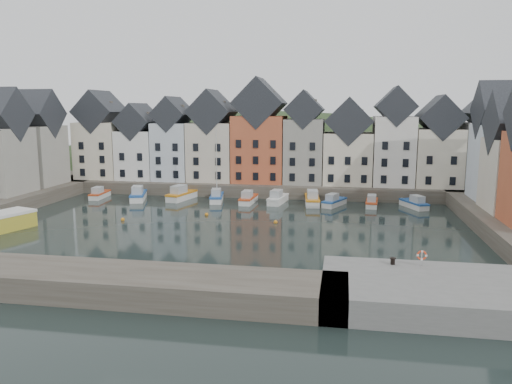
% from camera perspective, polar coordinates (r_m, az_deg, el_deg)
% --- Properties ---
extents(ground, '(260.00, 260.00, 0.00)m').
position_cam_1_polar(ground, '(60.56, -4.05, -4.41)').
color(ground, black).
rests_on(ground, ground).
extents(far_quay, '(90.00, 16.00, 2.00)m').
position_cam_1_polar(far_quay, '(89.22, 0.59, 0.79)').
color(far_quay, '#443E34').
rests_on(far_quay, ground).
extents(near_quay, '(18.00, 10.00, 2.00)m').
position_cam_1_polar(near_quay, '(40.15, 20.70, -10.87)').
color(near_quay, '#60605E').
rests_on(near_quay, ground).
extents(near_wall, '(50.00, 6.00, 2.00)m').
position_cam_1_polar(near_wall, '(44.75, -23.92, -8.97)').
color(near_wall, '#443E34').
rests_on(near_wall, ground).
extents(hillside, '(153.60, 70.40, 64.00)m').
position_cam_1_polar(hillside, '(118.46, 2.65, -6.41)').
color(hillside, '#22341A').
rests_on(hillside, ground).
extents(far_terrace, '(72.37, 8.16, 17.78)m').
position_cam_1_polar(far_terrace, '(85.92, 2.51, 5.73)').
color(far_terrace, '#EDE2C7').
rests_on(far_terrace, far_quay).
extents(left_terrace, '(7.65, 17.00, 15.69)m').
position_cam_1_polar(left_terrace, '(86.82, -25.61, 4.84)').
color(left_terrace, gray).
rests_on(left_terrace, left_quay).
extents(mooring_buoys, '(20.50, 5.50, 0.50)m').
position_cam_1_polar(mooring_buoys, '(66.56, -6.29, -3.04)').
color(mooring_buoys, orange).
rests_on(mooring_buoys, ground).
extents(boat_a, '(2.20, 5.69, 2.14)m').
position_cam_1_polar(boat_a, '(85.91, -17.46, -0.24)').
color(boat_a, silver).
rests_on(boat_a, ground).
extents(boat_b, '(4.03, 7.17, 2.63)m').
position_cam_1_polar(boat_b, '(82.34, -13.31, -0.36)').
color(boat_b, silver).
rests_on(boat_b, ground).
extents(boat_c, '(3.67, 7.31, 2.69)m').
position_cam_1_polar(boat_c, '(81.34, -8.50, -0.32)').
color(boat_c, silver).
rests_on(boat_c, ground).
extents(boat_d, '(2.98, 6.34, 11.66)m').
position_cam_1_polar(boat_d, '(79.18, -4.53, -0.54)').
color(boat_d, silver).
rests_on(boat_d, ground).
extents(boat_e, '(2.14, 6.01, 2.28)m').
position_cam_1_polar(boat_e, '(77.56, -0.89, -0.79)').
color(boat_e, silver).
rests_on(boat_e, ground).
extents(boat_f, '(2.78, 6.47, 2.40)m').
position_cam_1_polar(boat_f, '(77.55, 2.48, -0.77)').
color(boat_f, silver).
rests_on(boat_f, ground).
extents(boat_g, '(2.79, 6.94, 2.59)m').
position_cam_1_polar(boat_g, '(76.86, 6.43, -0.87)').
color(boat_g, silver).
rests_on(boat_g, ground).
extents(boat_h, '(3.84, 5.82, 2.15)m').
position_cam_1_polar(boat_h, '(76.24, 8.90, -1.11)').
color(boat_h, silver).
rests_on(boat_h, ground).
extents(boat_i, '(2.13, 5.51, 2.07)m').
position_cam_1_polar(boat_i, '(76.88, 13.09, -1.17)').
color(boat_i, silver).
rests_on(boat_i, ground).
extents(boat_j, '(3.93, 5.89, 2.18)m').
position_cam_1_polar(boat_j, '(77.40, 17.67, -1.28)').
color(boat_j, silver).
rests_on(boat_j, ground).
extents(mooring_bollard, '(0.48, 0.48, 0.56)m').
position_cam_1_polar(mooring_bollard, '(42.53, 15.36, -7.58)').
color(mooring_bollard, black).
rests_on(mooring_bollard, near_quay).
extents(life_ring_post, '(0.80, 0.17, 1.30)m').
position_cam_1_polar(life_ring_post, '(42.61, 18.42, -6.92)').
color(life_ring_post, gray).
rests_on(life_ring_post, near_quay).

